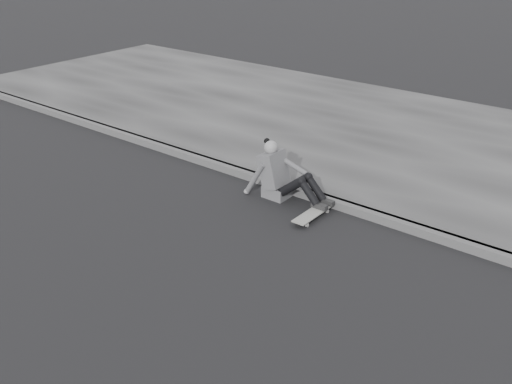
# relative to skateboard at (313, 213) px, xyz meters

# --- Properties ---
(ground) EXTENTS (80.00, 80.00, 0.00)m
(ground) POSITION_rel_skateboard_xyz_m (1.37, -2.09, -0.07)
(ground) COLOR black
(ground) RESTS_ON ground
(curb) EXTENTS (24.00, 0.16, 0.12)m
(curb) POSITION_rel_skateboard_xyz_m (1.37, 0.49, -0.01)
(curb) COLOR #4D4D4D
(curb) RESTS_ON ground
(sidewalk) EXTENTS (24.00, 6.00, 0.12)m
(sidewalk) POSITION_rel_skateboard_xyz_m (1.37, 3.51, -0.01)
(sidewalk) COLOR #3A3A3A
(sidewalk) RESTS_ON ground
(skateboard) EXTENTS (0.20, 0.78, 0.09)m
(skateboard) POSITION_rel_skateboard_xyz_m (0.00, 0.00, 0.00)
(skateboard) COLOR #A3A39E
(skateboard) RESTS_ON ground
(seated_woman) EXTENTS (1.38, 0.46, 0.88)m
(seated_woman) POSITION_rel_skateboard_xyz_m (-0.73, 0.25, 0.29)
(seated_woman) COLOR #535356
(seated_woman) RESTS_ON ground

